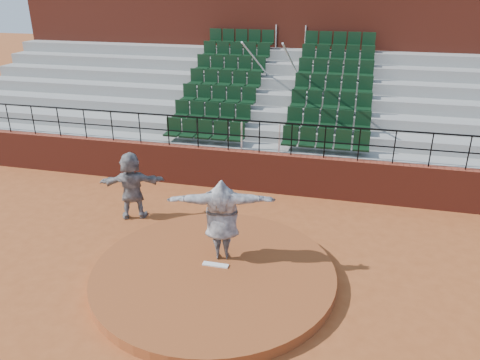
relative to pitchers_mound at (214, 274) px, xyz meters
name	(u,v)px	position (x,y,z in m)	size (l,w,h in m)	color
ground	(214,278)	(0.00, 0.00, -0.12)	(90.00, 90.00, 0.00)	#A04F24
pitchers_mound	(214,274)	(0.00, 0.00, 0.00)	(5.50, 5.50, 0.25)	brown
pitching_rubber	(216,265)	(0.00, 0.15, 0.14)	(0.60, 0.15, 0.03)	white
boundary_wall	(259,172)	(0.00, 5.00, 0.53)	(24.00, 0.30, 1.30)	maroon
wall_railing	(259,130)	(0.00, 5.00, 1.90)	(24.04, 0.05, 1.03)	black
seating_deck	(278,118)	(0.00, 8.65, 1.31)	(24.00, 5.97, 4.63)	gray
press_box_facade	(295,47)	(0.00, 12.60, 3.43)	(24.00, 3.00, 7.10)	maroon
pitcher	(222,219)	(0.05, 0.56, 1.11)	(2.42, 0.66, 1.97)	black
fielder	(132,185)	(-3.08, 2.36, 0.85)	(1.81, 0.58, 1.95)	black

